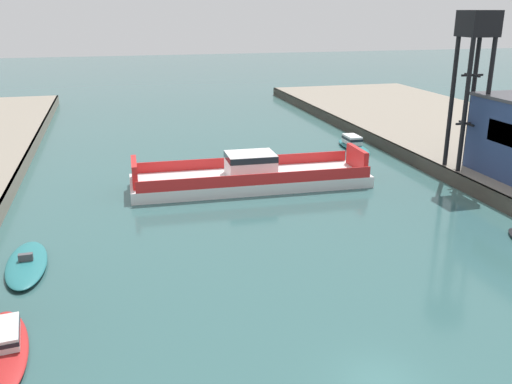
{
  "coord_description": "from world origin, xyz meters",
  "views": [
    {
      "loc": [
        -11.34,
        -20.05,
        16.94
      ],
      "look_at": [
        0.0,
        23.56,
        2.0
      ],
      "focal_mm": 38.91,
      "sensor_mm": 36.0,
      "label": 1
    }
  ],
  "objects_px": {
    "moored_boat_near_right": "(2,345)",
    "moored_boat_near_left": "(27,264)",
    "chain_ferry": "(251,176)",
    "moored_boat_mid_left": "(353,144)",
    "crane_tower": "(475,49)"
  },
  "relations": [
    {
      "from": "moored_boat_mid_left",
      "to": "moored_boat_near_right",
      "type": "bearing_deg",
      "value": -134.58
    },
    {
      "from": "moored_boat_near_left",
      "to": "moored_boat_near_right",
      "type": "bearing_deg",
      "value": -89.7
    },
    {
      "from": "chain_ferry",
      "to": "moored_boat_near_left",
      "type": "height_order",
      "value": "chain_ferry"
    },
    {
      "from": "chain_ferry",
      "to": "moored_boat_near_right",
      "type": "height_order",
      "value": "chain_ferry"
    },
    {
      "from": "crane_tower",
      "to": "moored_boat_mid_left",
      "type": "bearing_deg",
      "value": 107.35
    },
    {
      "from": "moored_boat_near_right",
      "to": "moored_boat_near_left",
      "type": "bearing_deg",
      "value": 90.3
    },
    {
      "from": "moored_boat_near_left",
      "to": "moored_boat_near_right",
      "type": "xyz_separation_m",
      "value": [
        0.05,
        -10.28,
        0.17
      ]
    },
    {
      "from": "chain_ferry",
      "to": "moored_boat_near_right",
      "type": "distance_m",
      "value": 31.09
    },
    {
      "from": "chain_ferry",
      "to": "moored_boat_mid_left",
      "type": "bearing_deg",
      "value": 36.09
    },
    {
      "from": "chain_ferry",
      "to": "crane_tower",
      "type": "relative_size",
      "value": 1.55
    },
    {
      "from": "moored_boat_near_right",
      "to": "moored_boat_mid_left",
      "type": "bearing_deg",
      "value": 45.42
    },
    {
      "from": "moored_boat_near_left",
      "to": "crane_tower",
      "type": "bearing_deg",
      "value": 14.16
    },
    {
      "from": "moored_boat_near_left",
      "to": "moored_boat_near_right",
      "type": "distance_m",
      "value": 10.29
    },
    {
      "from": "moored_boat_near_left",
      "to": "moored_boat_mid_left",
      "type": "xyz_separation_m",
      "value": [
        35.83,
        26.02,
        0.32
      ]
    },
    {
      "from": "chain_ferry",
      "to": "moored_boat_near_left",
      "type": "relative_size",
      "value": 2.96
    }
  ]
}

